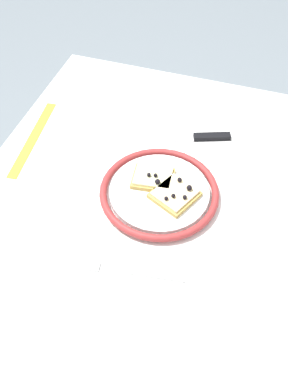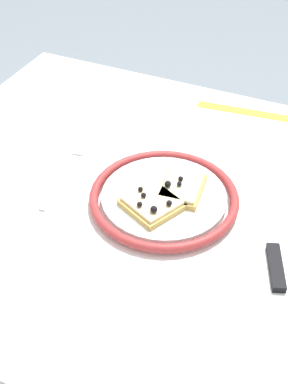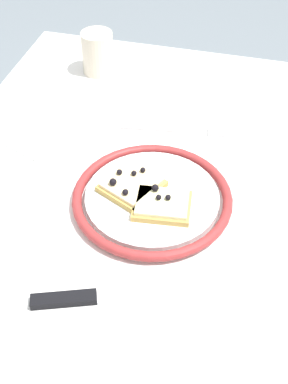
{
  "view_description": "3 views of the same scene",
  "coord_description": "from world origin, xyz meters",
  "px_view_note": "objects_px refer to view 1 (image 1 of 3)",
  "views": [
    {
      "loc": [
        -0.55,
        -0.16,
        1.46
      ],
      "look_at": [
        0.01,
        0.02,
        0.76
      ],
      "focal_mm": 40.06,
      "sensor_mm": 36.0,
      "label": 1
    },
    {
      "loc": [
        0.28,
        -0.64,
        1.36
      ],
      "look_at": [
        0.0,
        -0.03,
        0.78
      ],
      "focal_mm": 49.5,
      "sensor_mm": 36.0,
      "label": 2
    },
    {
      "loc": [
        0.6,
        0.13,
        1.35
      ],
      "look_at": [
        0.03,
        -0.02,
        0.77
      ],
      "focal_mm": 48.42,
      "sensor_mm": 36.0,
      "label": 3
    }
  ],
  "objects_px": {
    "dining_table": "(152,230)",
    "plate": "(159,192)",
    "knife": "(199,137)",
    "fork": "(132,271)",
    "pizza_slice_far": "(153,178)",
    "measuring_tape": "(33,138)",
    "napkin": "(279,282)",
    "pizza_slice_near": "(175,194)"
  },
  "relations": [
    {
      "from": "pizza_slice_far",
      "to": "napkin",
      "type": "xyz_separation_m",
      "value": [
        -0.16,
        -0.29,
        -0.02
      ]
    },
    {
      "from": "pizza_slice_near",
      "to": "dining_table",
      "type": "bearing_deg",
      "value": 117.25
    },
    {
      "from": "plate",
      "to": "pizza_slice_far",
      "type": "bearing_deg",
      "value": 42.77
    },
    {
      "from": "pizza_slice_far",
      "to": "measuring_tape",
      "type": "bearing_deg",
      "value": 80.18
    },
    {
      "from": "plate",
      "to": "pizza_slice_near",
      "type": "relative_size",
      "value": 2.29
    },
    {
      "from": "knife",
      "to": "dining_table",
      "type": "bearing_deg",
      "value": 168.69
    },
    {
      "from": "plate",
      "to": "knife",
      "type": "distance_m",
      "value": 0.21
    },
    {
      "from": "pizza_slice_far",
      "to": "fork",
      "type": "distance_m",
      "value": 0.22
    },
    {
      "from": "dining_table",
      "to": "fork",
      "type": "xyz_separation_m",
      "value": [
        -0.17,
        -0.01,
        0.1
      ]
    },
    {
      "from": "knife",
      "to": "plate",
      "type": "bearing_deg",
      "value": 168.66
    },
    {
      "from": "napkin",
      "to": "measuring_tape",
      "type": "bearing_deg",
      "value": 71.07
    },
    {
      "from": "pizza_slice_near",
      "to": "fork",
      "type": "xyz_separation_m",
      "value": [
        -0.19,
        0.03,
        -0.02
      ]
    },
    {
      "from": "dining_table",
      "to": "pizza_slice_near",
      "type": "xyz_separation_m",
      "value": [
        0.02,
        -0.04,
        0.12
      ]
    },
    {
      "from": "fork",
      "to": "knife",
      "type": "bearing_deg",
      "value": -5.23
    },
    {
      "from": "napkin",
      "to": "fork",
      "type": "bearing_deg",
      "value": 103.42
    },
    {
      "from": "dining_table",
      "to": "plate",
      "type": "height_order",
      "value": "plate"
    },
    {
      "from": "plate",
      "to": "napkin",
      "type": "height_order",
      "value": "plate"
    },
    {
      "from": "pizza_slice_far",
      "to": "fork",
      "type": "height_order",
      "value": "pizza_slice_far"
    },
    {
      "from": "dining_table",
      "to": "knife",
      "type": "height_order",
      "value": "knife"
    },
    {
      "from": "pizza_slice_near",
      "to": "napkin",
      "type": "bearing_deg",
      "value": -118.08
    },
    {
      "from": "pizza_slice_near",
      "to": "fork",
      "type": "height_order",
      "value": "pizza_slice_near"
    },
    {
      "from": "pizza_slice_near",
      "to": "measuring_tape",
      "type": "xyz_separation_m",
      "value": [
        0.09,
        0.38,
        -0.03
      ]
    },
    {
      "from": "plate",
      "to": "fork",
      "type": "xyz_separation_m",
      "value": [
        -0.2,
        -0.0,
        -0.01
      ]
    },
    {
      "from": "measuring_tape",
      "to": "plate",
      "type": "bearing_deg",
      "value": -109.15
    },
    {
      "from": "knife",
      "to": "measuring_tape",
      "type": "height_order",
      "value": "knife"
    },
    {
      "from": "pizza_slice_near",
      "to": "knife",
      "type": "height_order",
      "value": "pizza_slice_near"
    },
    {
      "from": "measuring_tape",
      "to": "napkin",
      "type": "bearing_deg",
      "value": -115.18
    },
    {
      "from": "pizza_slice_far",
      "to": "measuring_tape",
      "type": "xyz_separation_m",
      "value": [
        0.06,
        0.33,
        -0.03
      ]
    },
    {
      "from": "pizza_slice_far",
      "to": "napkin",
      "type": "height_order",
      "value": "pizza_slice_far"
    },
    {
      "from": "napkin",
      "to": "knife",
      "type": "bearing_deg",
      "value": 34.68
    },
    {
      "from": "plate",
      "to": "napkin",
      "type": "xyz_separation_m",
      "value": [
        -0.13,
        -0.27,
        -0.01
      ]
    },
    {
      "from": "measuring_tape",
      "to": "pizza_slice_far",
      "type": "bearing_deg",
      "value": -106.06
    },
    {
      "from": "pizza_slice_far",
      "to": "knife",
      "type": "relative_size",
      "value": 0.41
    },
    {
      "from": "pizza_slice_near",
      "to": "napkin",
      "type": "relative_size",
      "value": 0.78
    },
    {
      "from": "pizza_slice_near",
      "to": "knife",
      "type": "bearing_deg",
      "value": -1.18
    },
    {
      "from": "pizza_slice_far",
      "to": "fork",
      "type": "relative_size",
      "value": 0.48
    },
    {
      "from": "knife",
      "to": "measuring_tape",
      "type": "relative_size",
      "value": 0.85
    },
    {
      "from": "knife",
      "to": "fork",
      "type": "height_order",
      "value": "knife"
    },
    {
      "from": "plate",
      "to": "pizza_slice_far",
      "type": "distance_m",
      "value": 0.03
    },
    {
      "from": "plate",
      "to": "measuring_tape",
      "type": "bearing_deg",
      "value": 77.09
    },
    {
      "from": "pizza_slice_far",
      "to": "dining_table",
      "type": "bearing_deg",
      "value": -162.93
    },
    {
      "from": "pizza_slice_near",
      "to": "knife",
      "type": "distance_m",
      "value": 0.21
    }
  ]
}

